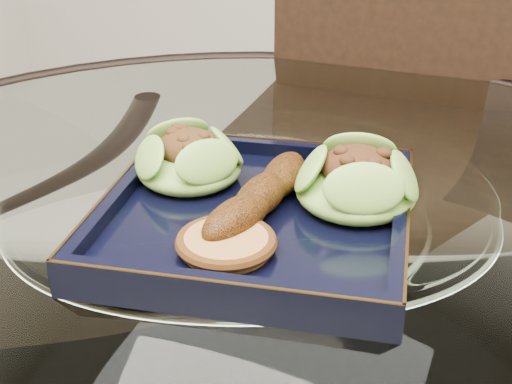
% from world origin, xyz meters
% --- Properties ---
extents(dining_table, '(1.13, 1.13, 0.77)m').
position_xyz_m(dining_table, '(-0.00, -0.00, 0.60)').
color(dining_table, white).
rests_on(dining_table, ground).
extents(dining_chair, '(0.48, 0.48, 1.06)m').
position_xyz_m(dining_chair, '(0.04, 0.41, 0.59)').
color(dining_chair, '#311C10').
rests_on(dining_chair, ground).
extents(navy_plate, '(0.32, 0.32, 0.02)m').
position_xyz_m(navy_plate, '(0.00, 0.00, 0.77)').
color(navy_plate, black).
rests_on(navy_plate, dining_table).
extents(lettuce_wrap_left, '(0.13, 0.13, 0.04)m').
position_xyz_m(lettuce_wrap_left, '(-0.08, 0.04, 0.80)').
color(lettuce_wrap_left, '#66A02E').
rests_on(lettuce_wrap_left, navy_plate).
extents(lettuce_wrap_right, '(0.12, 0.12, 0.04)m').
position_xyz_m(lettuce_wrap_right, '(0.08, 0.05, 0.80)').
color(lettuce_wrap_right, '#6AA730').
rests_on(lettuce_wrap_right, navy_plate).
extents(roasted_plantain, '(0.05, 0.17, 0.03)m').
position_xyz_m(roasted_plantain, '(0.01, 0.01, 0.80)').
color(roasted_plantain, '#572A09').
rests_on(roasted_plantain, navy_plate).
extents(crumb_patty, '(0.09, 0.09, 0.01)m').
position_xyz_m(crumb_patty, '(0.01, -0.07, 0.79)').
color(crumb_patty, '#C37E41').
rests_on(crumb_patty, navy_plate).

